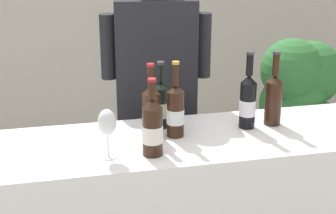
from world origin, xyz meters
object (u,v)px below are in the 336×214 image
at_px(person_server, 157,122).
at_px(wine_bottle_1, 274,97).
at_px(wine_bottle_0, 152,127).
at_px(wine_bottle_3, 161,104).
at_px(wine_glass, 107,125).
at_px(potted_shrub, 301,103).
at_px(wine_bottle_6, 175,111).
at_px(wine_bottle_2, 248,101).
at_px(wine_bottle_8, 151,112).

bearing_deg(person_server, wine_bottle_1, -44.87).
bearing_deg(wine_bottle_0, wine_bottle_3, 71.74).
bearing_deg(wine_glass, wine_bottle_1, 14.03).
relative_size(wine_bottle_0, wine_bottle_3, 1.04).
distance_m(wine_glass, potted_shrub, 1.82).
xyz_separation_m(wine_bottle_6, person_server, (0.02, 0.50, -0.24)).
xyz_separation_m(wine_bottle_1, wine_bottle_6, (-0.48, -0.04, -0.01)).
bearing_deg(wine_bottle_6, wine_glass, -153.26).
bearing_deg(wine_bottle_6, potted_shrub, 40.37).
height_order(wine_bottle_0, wine_bottle_1, wine_bottle_1).
xyz_separation_m(wine_bottle_1, wine_bottle_3, (-0.52, 0.08, -0.02)).
bearing_deg(wine_glass, person_server, 63.23).
distance_m(wine_bottle_0, person_server, 0.73).
bearing_deg(wine_bottle_0, wine_bottle_2, 22.44).
xyz_separation_m(wine_bottle_2, wine_bottle_8, (-0.45, -0.01, -0.01)).
height_order(wine_bottle_0, wine_bottle_2, wine_bottle_2).
relative_size(wine_bottle_2, wine_bottle_8, 1.08).
xyz_separation_m(wine_bottle_3, wine_bottle_6, (0.04, -0.12, 0.01)).
distance_m(wine_bottle_8, person_server, 0.56).
distance_m(wine_bottle_8, wine_glass, 0.27).
bearing_deg(wine_bottle_8, person_server, 75.89).
bearing_deg(wine_bottle_0, wine_bottle_1, 18.96).
height_order(wine_bottle_8, potted_shrub, wine_bottle_8).
relative_size(wine_glass, potted_shrub, 0.18).
height_order(wine_bottle_0, person_server, person_server).
distance_m(wine_bottle_0, potted_shrub, 1.69).
bearing_deg(wine_glass, wine_bottle_0, -4.04).
distance_m(wine_bottle_2, person_server, 0.63).
bearing_deg(wine_bottle_3, wine_glass, -134.42).
relative_size(wine_bottle_1, wine_bottle_3, 1.12).
bearing_deg(potted_shrub, wine_bottle_2, -129.67).
relative_size(wine_bottle_2, person_server, 0.21).
height_order(wine_bottle_1, wine_bottle_8, wine_bottle_1).
bearing_deg(wine_bottle_0, wine_bottle_8, 80.64).
bearing_deg(wine_bottle_1, potted_shrub, 55.28).
relative_size(wine_bottle_1, potted_shrub, 0.30).
bearing_deg(wine_bottle_0, wine_glass, 175.96).
distance_m(wine_bottle_0, wine_bottle_2, 0.52).
bearing_deg(wine_bottle_8, wine_bottle_3, 58.67).
bearing_deg(wine_bottle_3, potted_shrub, 35.47).
xyz_separation_m(wine_bottle_0, wine_bottle_3, (0.10, 0.29, -0.01)).
height_order(wine_bottle_6, potted_shrub, wine_bottle_6).
relative_size(wine_bottle_0, wine_bottle_2, 0.90).
height_order(person_server, potted_shrub, person_server).
distance_m(wine_bottle_3, person_server, 0.45).
xyz_separation_m(wine_bottle_8, wine_glass, (-0.21, -0.17, 0.02)).
height_order(wine_bottle_1, wine_bottle_2, wine_bottle_2).
height_order(wine_bottle_8, wine_glass, wine_bottle_8).
height_order(wine_bottle_1, wine_bottle_3, wine_bottle_1).
distance_m(wine_bottle_1, wine_bottle_3, 0.52).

